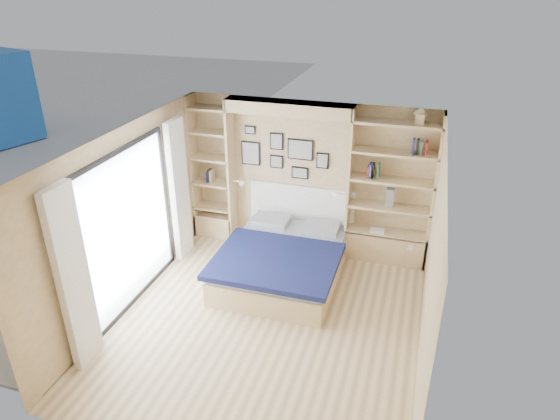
% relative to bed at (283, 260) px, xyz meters
% --- Properties ---
extents(ground, '(4.50, 4.50, 0.00)m').
position_rel_bed_xyz_m(ground, '(0.11, -1.12, -0.28)').
color(ground, beige).
rests_on(ground, ground).
extents(room_shell, '(4.50, 4.50, 4.50)m').
position_rel_bed_xyz_m(room_shell, '(-0.27, 0.41, 0.80)').
color(room_shell, '#CBB57E').
rests_on(room_shell, ground).
extents(bed, '(1.79, 2.24, 1.07)m').
position_rel_bed_xyz_m(bed, '(0.00, 0.00, 0.00)').
color(bed, tan).
rests_on(bed, ground).
extents(photo_gallery, '(1.48, 0.02, 0.82)m').
position_rel_bed_xyz_m(photo_gallery, '(-0.34, 1.11, 1.32)').
color(photo_gallery, black).
rests_on(photo_gallery, ground).
extents(reading_lamps, '(1.92, 0.12, 0.15)m').
position_rel_bed_xyz_m(reading_lamps, '(-0.19, 0.88, 0.82)').
color(reading_lamps, silver).
rests_on(reading_lamps, ground).
extents(shelf_decor, '(3.54, 0.23, 2.03)m').
position_rel_bed_xyz_m(shelf_decor, '(1.15, 0.95, 1.39)').
color(shelf_decor, '#A51E1E').
rests_on(shelf_decor, ground).
extents(deck, '(3.20, 4.00, 0.05)m').
position_rel_bed_xyz_m(deck, '(-3.49, -1.12, -0.28)').
color(deck, '#756756').
rests_on(deck, ground).
extents(deck_chair, '(0.61, 0.83, 0.76)m').
position_rel_bed_xyz_m(deck_chair, '(-3.42, -0.80, 0.08)').
color(deck_chair, tan).
rests_on(deck_chair, ground).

